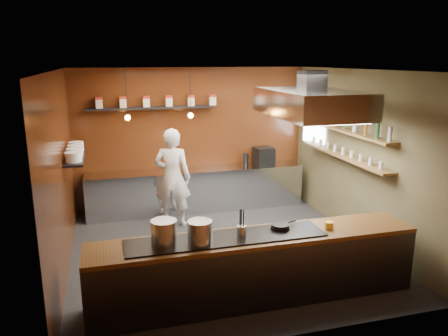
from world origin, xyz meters
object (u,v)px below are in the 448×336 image
object	(u,v)px
stockpot_large	(164,232)
chef	(173,177)
stockpot_small	(200,232)
extractor_hood	(311,103)
espresso_machine	(264,156)

from	to	relation	value
stockpot_large	chef	world-z (taller)	chef
stockpot_large	stockpot_small	size ratio (longest dim) A/B	1.04
extractor_hood	chef	size ratio (longest dim) A/B	1.05
stockpot_small	chef	distance (m)	3.12
extractor_hood	stockpot_large	size ratio (longest dim) A/B	6.20
extractor_hood	stockpot_small	size ratio (longest dim) A/B	6.43
stockpot_small	stockpot_large	bearing A→B (deg)	169.53
stockpot_large	espresso_machine	world-z (taller)	espresso_machine
stockpot_large	stockpot_small	world-z (taller)	stockpot_large
chef	espresso_machine	bearing A→B (deg)	-140.11
espresso_machine	chef	bearing A→B (deg)	-167.96
chef	stockpot_small	bearing A→B (deg)	108.66
extractor_hood	espresso_machine	size ratio (longest dim) A/B	5.09
extractor_hood	chef	bearing A→B (deg)	136.54
chef	stockpot_large	bearing A→B (deg)	100.50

